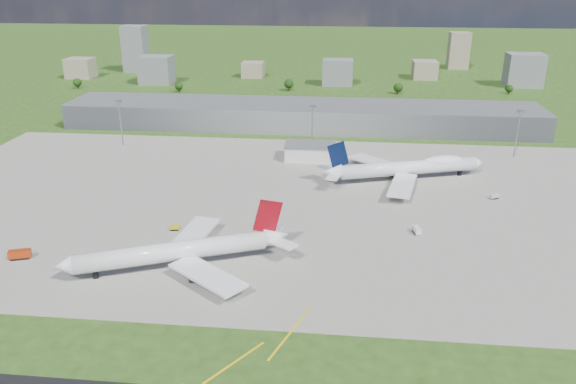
# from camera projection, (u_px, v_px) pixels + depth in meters

# --- Properties ---
(ground) EXTENTS (1400.00, 1400.00, 0.00)m
(ground) POSITION_uv_depth(u_px,v_px,m) (299.00, 133.00, 348.83)
(ground) COLOR #274916
(ground) RESTS_ON ground
(apron) EXTENTS (360.00, 190.00, 0.08)m
(apron) POSITION_uv_depth(u_px,v_px,m) (301.00, 202.00, 246.22)
(apron) COLOR gray
(apron) RESTS_ON ground
(terminal) EXTENTS (300.00, 42.00, 15.00)m
(terminal) POSITION_uv_depth(u_px,v_px,m) (301.00, 116.00, 359.91)
(terminal) COLOR slate
(terminal) RESTS_ON ground
(ops_building) EXTENTS (26.00, 16.00, 8.00)m
(ops_building) POSITION_uv_depth(u_px,v_px,m) (310.00, 152.00, 300.19)
(ops_building) COLOR silver
(ops_building) RESTS_ON ground
(mast_west) EXTENTS (3.50, 2.00, 25.90)m
(mast_west) POSITION_uv_depth(u_px,v_px,m) (120.00, 115.00, 319.54)
(mast_west) COLOR gray
(mast_west) RESTS_ON ground
(mast_center) EXTENTS (3.50, 2.00, 25.90)m
(mast_center) POSITION_uv_depth(u_px,v_px,m) (312.00, 120.00, 308.97)
(mast_center) COLOR gray
(mast_center) RESTS_ON ground
(mast_east) EXTENTS (3.50, 2.00, 25.90)m
(mast_east) POSITION_uv_depth(u_px,v_px,m) (519.00, 125.00, 298.41)
(mast_east) COLOR gray
(mast_east) RESTS_ON ground
(airliner_red_twin) EXTENTS (74.74, 56.47, 21.52)m
(airliner_red_twin) POSITION_uv_depth(u_px,v_px,m) (181.00, 251.00, 190.90)
(airliner_red_twin) COLOR white
(airliner_red_twin) RESTS_ON ground
(airliner_blue_quad) EXTENTS (80.26, 61.54, 21.50)m
(airliner_blue_quad) POSITION_uv_depth(u_px,v_px,m) (408.00, 168.00, 270.20)
(airliner_blue_quad) COLOR white
(airliner_blue_quad) RESTS_ON ground
(fire_truck) EXTENTS (7.86, 4.98, 3.30)m
(fire_truck) POSITION_uv_depth(u_px,v_px,m) (20.00, 255.00, 197.34)
(fire_truck) COLOR #9E2D0B
(fire_truck) RESTS_ON ground
(tug_yellow) EXTENTS (4.07, 2.76, 1.85)m
(tug_yellow) POSITION_uv_depth(u_px,v_px,m) (175.00, 228.00, 219.27)
(tug_yellow) COLOR #D1BD0C
(tug_yellow) RESTS_ON ground
(van_white_near) EXTENTS (3.33, 5.35, 2.53)m
(van_white_near) POSITION_uv_depth(u_px,v_px,m) (417.00, 230.00, 216.46)
(van_white_near) COLOR silver
(van_white_near) RESTS_ON ground
(van_white_far) EXTENTS (4.53, 3.75, 2.18)m
(van_white_far) POSITION_uv_depth(u_px,v_px,m) (494.00, 197.00, 249.08)
(van_white_far) COLOR silver
(van_white_far) RESTS_ON ground
(bldg_far_w) EXTENTS (24.00, 20.00, 18.00)m
(bldg_far_w) POSITION_uv_depth(u_px,v_px,m) (80.00, 68.00, 523.69)
(bldg_far_w) COLOR gray
(bldg_far_w) RESTS_ON ground
(bldg_w) EXTENTS (28.00, 22.00, 24.00)m
(bldg_w) POSITION_uv_depth(u_px,v_px,m) (156.00, 70.00, 496.42)
(bldg_w) COLOR slate
(bldg_w) RESTS_ON ground
(bldg_cw) EXTENTS (20.00, 18.00, 14.00)m
(bldg_cw) POSITION_uv_depth(u_px,v_px,m) (253.00, 70.00, 527.54)
(bldg_cw) COLOR gray
(bldg_cw) RESTS_ON ground
(bldg_c) EXTENTS (26.00, 20.00, 22.00)m
(bldg_c) POSITION_uv_depth(u_px,v_px,m) (338.00, 72.00, 490.66)
(bldg_c) COLOR slate
(bldg_c) RESTS_ON ground
(bldg_ce) EXTENTS (22.00, 24.00, 16.00)m
(bldg_ce) POSITION_uv_depth(u_px,v_px,m) (425.00, 70.00, 521.04)
(bldg_ce) COLOR gray
(bldg_ce) RESTS_ON ground
(bldg_e) EXTENTS (30.00, 22.00, 28.00)m
(bldg_e) POSITION_uv_depth(u_px,v_px,m) (524.00, 70.00, 483.42)
(bldg_e) COLOR slate
(bldg_e) RESTS_ON ground
(bldg_tall_w) EXTENTS (22.00, 20.00, 44.00)m
(bldg_tall_w) POSITION_uv_depth(u_px,v_px,m) (136.00, 49.00, 551.99)
(bldg_tall_w) COLOR slate
(bldg_tall_w) RESTS_ON ground
(bldg_tall_e) EXTENTS (20.00, 18.00, 36.00)m
(bldg_tall_e) POSITION_uv_depth(u_px,v_px,m) (459.00, 51.00, 568.93)
(bldg_tall_e) COLOR gray
(bldg_tall_e) RESTS_ON ground
(tree_far_w) EXTENTS (7.20, 7.20, 8.80)m
(tree_far_w) POSITION_uv_depth(u_px,v_px,m) (77.00, 83.00, 476.99)
(tree_far_w) COLOR #382314
(tree_far_w) RESTS_ON ground
(tree_w) EXTENTS (6.75, 6.75, 8.25)m
(tree_w) POSITION_uv_depth(u_px,v_px,m) (179.00, 86.00, 463.85)
(tree_w) COLOR #382314
(tree_w) RESTS_ON ground
(tree_c) EXTENTS (8.10, 8.10, 9.90)m
(tree_c) POSITION_uv_depth(u_px,v_px,m) (289.00, 84.00, 468.70)
(tree_c) COLOR #382314
(tree_c) RESTS_ON ground
(tree_e) EXTENTS (7.65, 7.65, 9.35)m
(tree_e) POSITION_uv_depth(u_px,v_px,m) (398.00, 87.00, 455.55)
(tree_e) COLOR #382314
(tree_e) RESTS_ON ground
(tree_far_e) EXTENTS (6.30, 6.30, 7.70)m
(tree_far_e) POSITION_uv_depth(u_px,v_px,m) (509.00, 89.00, 456.51)
(tree_far_e) COLOR #382314
(tree_far_e) RESTS_ON ground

